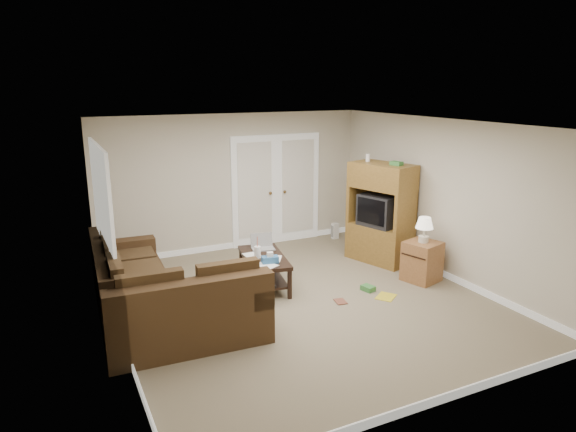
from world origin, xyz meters
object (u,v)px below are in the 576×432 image
sectional_sofa (154,296)px  tv_armoire (381,213)px  coffee_table (264,269)px  side_cabinet (422,258)px

sectional_sofa → tv_armoire: 4.12m
coffee_table → side_cabinet: 2.48m
coffee_table → side_cabinet: size_ratio=1.25×
side_cabinet → sectional_sofa: bearing=158.3°
sectional_sofa → side_cabinet: (4.07, -0.37, 0.02)m
sectional_sofa → coffee_table: sectional_sofa is taller
coffee_table → sectional_sofa: bearing=-153.0°
sectional_sofa → tv_armoire: (4.03, 0.71, 0.51)m
sectional_sofa → side_cabinet: side_cabinet is taller
sectional_sofa → tv_armoire: bearing=12.7°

